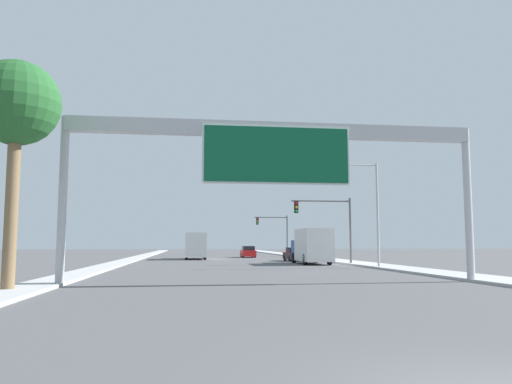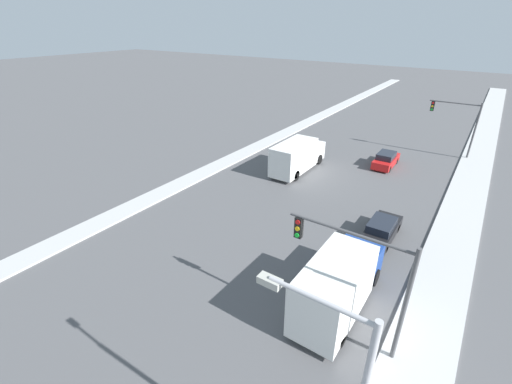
{
  "view_description": "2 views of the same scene",
  "coord_description": "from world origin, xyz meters",
  "px_view_note": "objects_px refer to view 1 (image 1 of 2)",
  "views": [
    {
      "loc": [
        -4.07,
        -5.77,
        1.95
      ],
      "look_at": [
        0.0,
        25.54,
        5.17
      ],
      "focal_mm": 35.0,
      "sensor_mm": 36.0,
      "label": 1
    },
    {
      "loc": [
        11.11,
        26.05,
        13.55
      ],
      "look_at": [
        -0.65,
        43.15,
        3.11
      ],
      "focal_mm": 24.0,
      "sensor_mm": 36.0,
      "label": 2
    }
  ],
  "objects_px": {
    "truck_box_secondary": "(196,246)",
    "street_lamp_right": "(372,205)",
    "palm_tree_foreground": "(17,107)",
    "car_near_center": "(248,252)",
    "traffic_light_near_intersection": "(331,218)",
    "car_far_center": "(294,255)",
    "sign_gantry": "(276,148)",
    "truck_box_primary": "(312,246)",
    "traffic_light_mid_block": "(277,228)"
  },
  "relations": [
    {
      "from": "truck_box_primary",
      "to": "street_lamp_right",
      "type": "bearing_deg",
      "value": -69.69
    },
    {
      "from": "truck_box_primary",
      "to": "palm_tree_foreground",
      "type": "height_order",
      "value": "palm_tree_foreground"
    },
    {
      "from": "car_near_center",
      "to": "truck_box_secondary",
      "type": "bearing_deg",
      "value": -138.24
    },
    {
      "from": "truck_box_primary",
      "to": "car_near_center",
      "type": "bearing_deg",
      "value": 99.35
    },
    {
      "from": "car_far_center",
      "to": "traffic_light_near_intersection",
      "type": "height_order",
      "value": "traffic_light_near_intersection"
    },
    {
      "from": "car_far_center",
      "to": "truck_box_primary",
      "type": "relative_size",
      "value": 0.61
    },
    {
      "from": "truck_box_primary",
      "to": "truck_box_secondary",
      "type": "bearing_deg",
      "value": 124.97
    },
    {
      "from": "car_near_center",
      "to": "truck_box_primary",
      "type": "height_order",
      "value": "truck_box_primary"
    },
    {
      "from": "traffic_light_near_intersection",
      "to": "traffic_light_mid_block",
      "type": "distance_m",
      "value": 30.0
    },
    {
      "from": "truck_box_secondary",
      "to": "street_lamp_right",
      "type": "distance_m",
      "value": 26.82
    },
    {
      "from": "truck_box_secondary",
      "to": "traffic_light_near_intersection",
      "type": "distance_m",
      "value": 20.51
    },
    {
      "from": "sign_gantry",
      "to": "traffic_light_near_intersection",
      "type": "bearing_deg",
      "value": 67.26
    },
    {
      "from": "sign_gantry",
      "to": "street_lamp_right",
      "type": "distance_m",
      "value": 16.94
    },
    {
      "from": "truck_box_secondary",
      "to": "palm_tree_foreground",
      "type": "distance_m",
      "value": 40.49
    },
    {
      "from": "sign_gantry",
      "to": "truck_box_primary",
      "type": "xyz_separation_m",
      "value": [
        7.0,
        21.57,
        -4.9
      ]
    },
    {
      "from": "car_far_center",
      "to": "car_near_center",
      "type": "bearing_deg",
      "value": 104.55
    },
    {
      "from": "car_far_center",
      "to": "truck_box_secondary",
      "type": "relative_size",
      "value": 0.59
    },
    {
      "from": "car_near_center",
      "to": "traffic_light_near_intersection",
      "type": "distance_m",
      "value": 23.51
    },
    {
      "from": "sign_gantry",
      "to": "car_near_center",
      "type": "height_order",
      "value": "sign_gantry"
    },
    {
      "from": "car_far_center",
      "to": "traffic_light_mid_block",
      "type": "xyz_separation_m",
      "value": [
        1.62,
        20.75,
        3.45
      ]
    },
    {
      "from": "traffic_light_near_intersection",
      "to": "palm_tree_foreground",
      "type": "height_order",
      "value": "palm_tree_foreground"
    },
    {
      "from": "traffic_light_near_intersection",
      "to": "palm_tree_foreground",
      "type": "bearing_deg",
      "value": -130.68
    },
    {
      "from": "car_near_center",
      "to": "street_lamp_right",
      "type": "xyz_separation_m",
      "value": [
        6.45,
        -29.22,
        4.19
      ]
    },
    {
      "from": "sign_gantry",
      "to": "truck_box_secondary",
      "type": "height_order",
      "value": "sign_gantry"
    },
    {
      "from": "traffic_light_near_intersection",
      "to": "car_far_center",
      "type": "bearing_deg",
      "value": 98.77
    },
    {
      "from": "truck_box_primary",
      "to": "traffic_light_near_intersection",
      "type": "distance_m",
      "value": 3.23
    },
    {
      "from": "car_far_center",
      "to": "traffic_light_near_intersection",
      "type": "xyz_separation_m",
      "value": [
        1.43,
        -9.25,
        3.46
      ]
    },
    {
      "from": "truck_box_primary",
      "to": "traffic_light_near_intersection",
      "type": "height_order",
      "value": "traffic_light_near_intersection"
    },
    {
      "from": "sign_gantry",
      "to": "car_near_center",
      "type": "bearing_deg",
      "value": 85.33
    },
    {
      "from": "truck_box_primary",
      "to": "street_lamp_right",
      "type": "height_order",
      "value": "street_lamp_right"
    },
    {
      "from": "sign_gantry",
      "to": "car_far_center",
      "type": "bearing_deg",
      "value": 76.58
    },
    {
      "from": "truck_box_secondary",
      "to": "palm_tree_foreground",
      "type": "bearing_deg",
      "value": -101.08
    },
    {
      "from": "traffic_light_mid_block",
      "to": "car_far_center",
      "type": "bearing_deg",
      "value": -94.48
    },
    {
      "from": "car_near_center",
      "to": "street_lamp_right",
      "type": "bearing_deg",
      "value": -77.56
    },
    {
      "from": "truck_box_secondary",
      "to": "street_lamp_right",
      "type": "xyz_separation_m",
      "value": [
        13.45,
        -22.97,
        3.33
      ]
    },
    {
      "from": "traffic_light_near_intersection",
      "to": "car_near_center",
      "type": "bearing_deg",
      "value": 102.23
    },
    {
      "from": "sign_gantry",
      "to": "traffic_light_mid_block",
      "type": "distance_m",
      "value": 50.89
    },
    {
      "from": "truck_box_primary",
      "to": "traffic_light_mid_block",
      "type": "xyz_separation_m",
      "value": [
        1.62,
        28.53,
        2.49
      ]
    },
    {
      "from": "truck_box_primary",
      "to": "palm_tree_foreground",
      "type": "relative_size",
      "value": 0.79
    },
    {
      "from": "palm_tree_foreground",
      "to": "street_lamp_right",
      "type": "bearing_deg",
      "value": 37.7
    },
    {
      "from": "truck_box_primary",
      "to": "traffic_light_near_intersection",
      "type": "xyz_separation_m",
      "value": [
        1.43,
        -1.47,
        2.5
      ]
    },
    {
      "from": "car_near_center",
      "to": "palm_tree_foreground",
      "type": "xyz_separation_m",
      "value": [
        -14.7,
        -45.56,
        6.75
      ]
    },
    {
      "from": "sign_gantry",
      "to": "palm_tree_foreground",
      "type": "height_order",
      "value": "palm_tree_foreground"
    },
    {
      "from": "sign_gantry",
      "to": "street_lamp_right",
      "type": "height_order",
      "value": "street_lamp_right"
    },
    {
      "from": "car_far_center",
      "to": "sign_gantry",
      "type": "bearing_deg",
      "value": -103.42
    },
    {
      "from": "traffic_light_near_intersection",
      "to": "palm_tree_foreground",
      "type": "distance_m",
      "value": 30.29
    },
    {
      "from": "traffic_light_near_intersection",
      "to": "palm_tree_foreground",
      "type": "relative_size",
      "value": 0.64
    },
    {
      "from": "car_far_center",
      "to": "street_lamp_right",
      "type": "relative_size",
      "value": 0.55
    },
    {
      "from": "sign_gantry",
      "to": "traffic_light_mid_block",
      "type": "relative_size",
      "value": 3.36
    },
    {
      "from": "car_far_center",
      "to": "street_lamp_right",
      "type": "distance_m",
      "value": 16.55
    }
  ]
}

